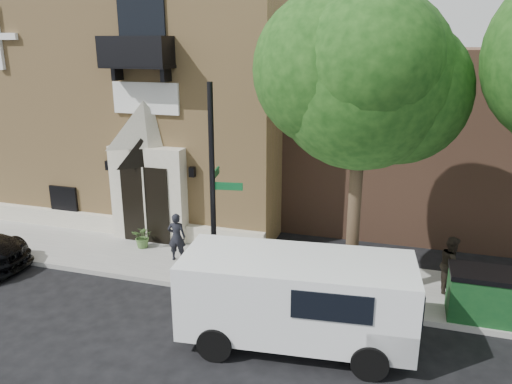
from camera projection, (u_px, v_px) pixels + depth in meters
The scene contains 11 objects.
ground at pixel (137, 282), 14.36m from camera, with size 120.00×120.00×0.00m, color black.
sidewalk at pixel (190, 263), 15.43m from camera, with size 42.00×3.00×0.15m, color gray.
church at pixel (163, 91), 21.14m from camera, with size 12.20×11.01×9.30m.
street_tree_left at pixel (363, 77), 11.28m from camera, with size 4.97×4.38×7.77m.
cargo_van at pixel (305, 298), 11.09m from camera, with size 5.32×2.60×2.09m.
street_sign at pixel (213, 188), 13.12m from camera, with size 0.95×0.87×5.54m.
fire_hydrant at pixel (384, 298), 12.46m from camera, with size 0.40×0.32×0.70m.
dumpster at pixel (488, 295), 12.04m from camera, with size 1.87×1.07×1.22m.
planter at pixel (143, 237), 16.28m from camera, with size 0.67×0.58×0.75m, color #4D7237.
pedestrian_near at pixel (177, 237), 15.24m from camera, with size 0.55×0.36×1.51m, color black.
pedestrian_far at pixel (451, 264), 13.34m from camera, with size 0.75×0.59×1.55m, color black.
Camera 1 is at (7.12, -11.40, 6.64)m, focal length 35.00 mm.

